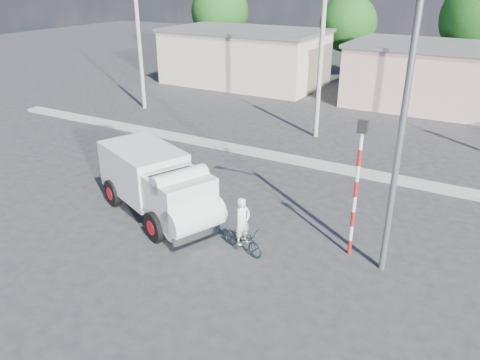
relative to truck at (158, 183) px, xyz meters
The scene contains 9 objects.
ground_plane 3.86m from the truck, ahead, with size 120.00×120.00×0.00m, color #2A2A2C.
median 8.33m from the truck, 64.15° to the left, with size 40.00×0.80×0.16m, color #99968E.
truck is the anchor object (origin of this frame).
bicycle 3.93m from the truck, ahead, with size 0.57×1.64×0.86m, color #15272A.
cyclist 3.87m from the truck, ahead, with size 0.57×0.37×1.55m, color white.
traffic_pole 6.98m from the truck, ahead, with size 0.28×0.18×4.36m.
streetlight 8.58m from the truck, ahead, with size 2.34×0.22×9.00m.
building_row 21.94m from the truck, 77.64° to the left, with size 37.80×7.30×4.44m.
utility_poles 13.59m from the truck, 59.06° to the left, with size 35.40×0.24×8.00m.
Camera 1 is at (6.43, -11.15, 8.09)m, focal length 35.00 mm.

